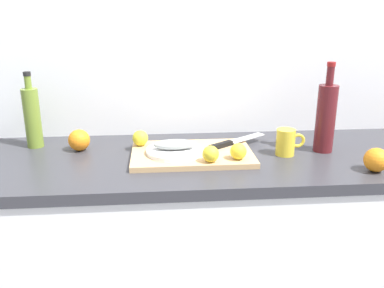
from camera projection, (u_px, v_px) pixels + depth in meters
back_wall at (199, 53)px, 1.75m from camera, size 3.20×0.05×2.50m
kitchen_counter at (205, 258)px, 1.70m from camera, size 2.00×0.60×0.90m
cutting_board at (192, 154)px, 1.55m from camera, size 0.45×0.29×0.02m
white_plate at (175, 151)px, 1.53m from camera, size 0.21×0.21×0.01m
fish_fillet at (175, 144)px, 1.52m from camera, size 0.16×0.07×0.04m
chef_knife at (231, 142)px, 1.62m from camera, size 0.25×0.19×0.02m
lemon_0 at (140, 138)px, 1.60m from camera, size 0.06×0.06×0.06m
lemon_1 at (210, 154)px, 1.43m from camera, size 0.06×0.06×0.06m
lemon_2 at (238, 151)px, 1.46m from camera, size 0.06×0.06×0.06m
olive_oil_bottle at (32, 117)px, 1.62m from camera, size 0.06×0.06×0.30m
wine_bottle at (326, 117)px, 1.57m from camera, size 0.07×0.07×0.34m
coffee_mug_0 at (286, 142)px, 1.55m from camera, size 0.11×0.07×0.10m
orange_2 at (79, 140)px, 1.60m from camera, size 0.08×0.08×0.08m
orange_3 at (376, 160)px, 1.40m from camera, size 0.08×0.08×0.08m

